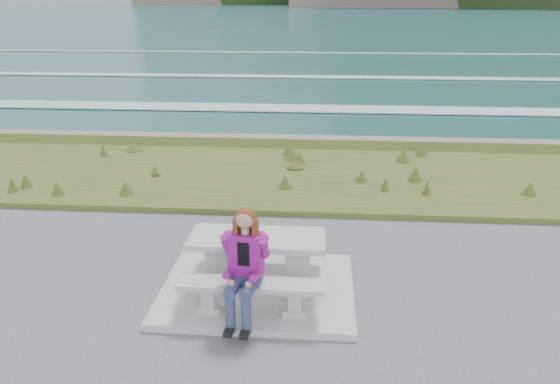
{
  "coord_description": "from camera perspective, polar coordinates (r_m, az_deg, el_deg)",
  "views": [
    {
      "loc": [
        0.82,
        -6.55,
        3.85
      ],
      "look_at": [
        0.21,
        1.2,
        1.05
      ],
      "focal_mm": 35.0,
      "sensor_mm": 36.0,
      "label": 1
    }
  ],
  "objects": [
    {
      "name": "concrete_slab",
      "position": [
        7.61,
        -2.32,
        -10.12
      ],
      "size": [
        2.6,
        2.1,
        0.1
      ],
      "primitive_type": "cube",
      "color": "#AEADA8",
      "rests_on": "ground"
    },
    {
      "name": "picnic_table",
      "position": [
        7.32,
        -2.39,
        -5.82
      ],
      "size": [
        1.8,
        0.75,
        0.75
      ],
      "color": "#AEADA8",
      "rests_on": "concrete_slab"
    },
    {
      "name": "bench_landward",
      "position": [
        6.81,
        -3.07,
        -10.13
      ],
      "size": [
        1.8,
        0.35,
        0.45
      ],
      "color": "#AEADA8",
      "rests_on": "concrete_slab"
    },
    {
      "name": "bench_seaward",
      "position": [
        8.05,
        -1.78,
        -5.17
      ],
      "size": [
        1.8,
        0.35,
        0.45
      ],
      "color": "#AEADA8",
      "rests_on": "concrete_slab"
    },
    {
      "name": "grass_verge",
      "position": [
        12.2,
        0.43,
        1.43
      ],
      "size": [
        160.0,
        4.5,
        0.22
      ],
      "primitive_type": "cube",
      "color": "#37481B",
      "rests_on": "ground"
    },
    {
      "name": "shore_drop",
      "position": [
        14.97,
        1.23,
        4.92
      ],
      "size": [
        160.0,
        0.8,
        2.2
      ],
      "primitive_type": "cube",
      "color": "#706754",
      "rests_on": "ground"
    },
    {
      "name": "ocean",
      "position": [
        32.14,
        3.04,
        9.77
      ],
      "size": [
        1600.0,
        1600.0,
        0.09
      ],
      "color": "#1F5058",
      "rests_on": "ground"
    },
    {
      "name": "seated_woman",
      "position": [
        6.62,
        -3.85,
        -9.39
      ],
      "size": [
        0.47,
        0.74,
        1.41
      ],
      "rotation": [
        0.0,
        0.0,
        -0.12
      ],
      "color": "navy",
      "rests_on": "concrete_slab"
    }
  ]
}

